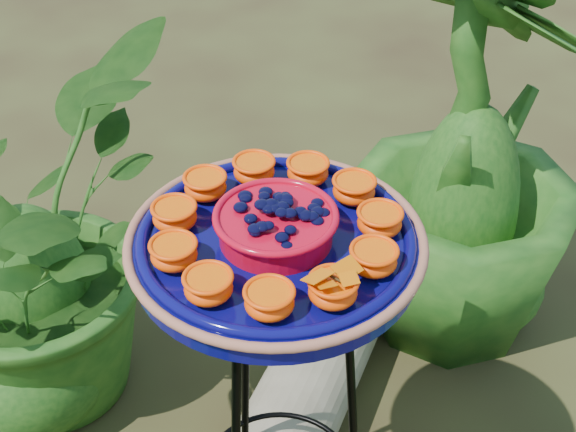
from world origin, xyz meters
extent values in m
torus|color=black|center=(-0.09, -0.11, 0.85)|extent=(0.27, 0.27, 0.02)
cylinder|color=black|center=(-0.11, 0.03, 0.42)|extent=(0.03, 0.08, 0.85)
cylinder|color=#07064F|center=(-0.09, -0.11, 0.88)|extent=(0.48, 0.48, 0.04)
torus|color=#A36549|center=(-0.09, -0.11, 0.89)|extent=(0.45, 0.45, 0.02)
torus|color=#07064F|center=(-0.09, -0.11, 0.90)|extent=(0.42, 0.42, 0.02)
cylinder|color=#BD071D|center=(-0.09, -0.11, 0.92)|extent=(0.19, 0.19, 0.04)
torus|color=#BD071D|center=(-0.09, -0.11, 0.94)|extent=(0.19, 0.19, 0.01)
ellipsoid|color=black|center=(-0.09, -0.11, 0.94)|extent=(0.15, 0.15, 0.03)
ellipsoid|color=#FF4D02|center=(0.05, -0.06, 0.91)|extent=(0.07, 0.07, 0.03)
cylinder|color=orange|center=(0.05, -0.06, 0.93)|extent=(0.06, 0.06, 0.01)
ellipsoid|color=#FF4D02|center=(0.01, 0.01, 0.91)|extent=(0.07, 0.07, 0.03)
cylinder|color=orange|center=(0.01, 0.01, 0.93)|extent=(0.06, 0.06, 0.01)
ellipsoid|color=#FF4D02|center=(-0.07, 0.05, 0.91)|extent=(0.07, 0.07, 0.03)
cylinder|color=orange|center=(-0.07, 0.05, 0.93)|extent=(0.06, 0.06, 0.01)
ellipsoid|color=#FF4D02|center=(-0.16, 0.03, 0.91)|extent=(0.07, 0.07, 0.03)
cylinder|color=orange|center=(-0.16, 0.03, 0.93)|extent=(0.06, 0.06, 0.01)
ellipsoid|color=#FF4D02|center=(-0.23, -0.03, 0.91)|extent=(0.07, 0.07, 0.03)
cylinder|color=orange|center=(-0.23, -0.03, 0.93)|extent=(0.06, 0.06, 0.01)
ellipsoid|color=#FF4D02|center=(-0.25, -0.11, 0.91)|extent=(0.07, 0.07, 0.03)
cylinder|color=orange|center=(-0.25, -0.11, 0.93)|extent=(0.06, 0.06, 0.01)
ellipsoid|color=#FF4D02|center=(-0.22, -0.19, 0.91)|extent=(0.07, 0.07, 0.03)
cylinder|color=orange|center=(-0.22, -0.19, 0.93)|extent=(0.06, 0.06, 0.01)
ellipsoid|color=#FF4D02|center=(-0.16, -0.25, 0.91)|extent=(0.07, 0.07, 0.03)
cylinder|color=orange|center=(-0.16, -0.25, 0.93)|extent=(0.06, 0.06, 0.01)
ellipsoid|color=#FF4D02|center=(-0.07, -0.26, 0.91)|extent=(0.07, 0.07, 0.03)
cylinder|color=orange|center=(-0.07, -0.26, 0.93)|extent=(0.06, 0.06, 0.01)
ellipsoid|color=#FF4D02|center=(0.01, -0.22, 0.91)|extent=(0.07, 0.07, 0.03)
cylinder|color=orange|center=(0.01, -0.22, 0.93)|extent=(0.06, 0.06, 0.01)
ellipsoid|color=#FF4D02|center=(0.05, -0.15, 0.91)|extent=(0.07, 0.07, 0.03)
cylinder|color=orange|center=(0.05, -0.15, 0.93)|extent=(0.06, 0.06, 0.01)
cylinder|color=black|center=(-0.07, -0.26, 0.94)|extent=(0.02, 0.03, 0.00)
cube|color=orange|center=(-0.09, -0.26, 0.94)|extent=(0.05, 0.04, 0.01)
cube|color=orange|center=(-0.05, -0.26, 0.94)|extent=(0.05, 0.04, 0.01)
cylinder|color=gray|center=(0.15, 0.27, 0.11)|extent=(0.62, 0.64, 0.22)
imported|color=#154312|center=(-0.46, 0.61, 0.45)|extent=(0.99, 1.04, 0.90)
imported|color=#154312|center=(0.62, 0.42, 0.55)|extent=(0.81, 0.81, 1.11)
camera|label=1|loc=(-0.41, -0.97, 1.65)|focal=50.00mm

